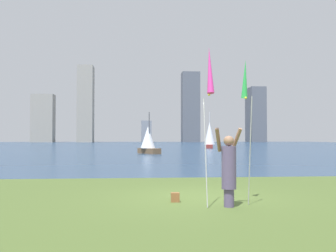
{
  "coord_description": "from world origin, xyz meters",
  "views": [
    {
      "loc": [
        -1.63,
        -10.18,
        1.65
      ],
      "look_at": [
        0.23,
        12.8,
        2.33
      ],
      "focal_mm": 40.07,
      "sensor_mm": 36.0,
      "label": 1
    }
  ],
  "objects": [
    {
      "name": "person",
      "position": [
        0.52,
        -1.45,
        0.92
      ],
      "size": [
        0.69,
        0.51,
        1.87
      ],
      "rotation": [
        0.0,
        0.0,
        0.2
      ],
      "color": "#594C72",
      "rests_on": "ground"
    },
    {
      "name": "kite_flag_right",
      "position": [
        1.06,
        -1.0,
        3.0
      ],
      "size": [
        0.16,
        0.72,
        3.59
      ],
      "color": "#B2B2B7",
      "rests_on": "ground"
    },
    {
      "name": "bag",
      "position": [
        -0.68,
        -0.69,
        0.12
      ],
      "size": [
        0.21,
        0.15,
        0.23
      ],
      "color": "brown",
      "rests_on": "ground"
    },
    {
      "name": "kite_flag_left",
      "position": [
        -0.02,
        -1.91,
        3.06
      ],
      "size": [
        0.16,
        0.99,
        3.69
      ],
      "color": "#B2B2B7",
      "rests_on": "ground"
    },
    {
      "name": "ground",
      "position": [
        0.0,
        50.95,
        -0.06
      ],
      "size": [
        120.0,
        138.0,
        0.12
      ],
      "color": "#475B28"
    },
    {
      "name": "sailboat_0",
      "position": [
        9.05,
        44.94,
        1.89
      ],
      "size": [
        1.88,
        3.29,
        5.43
      ],
      "color": "maroon",
      "rests_on": "ground"
    },
    {
      "name": "skyline_tower_3",
      "position": [
        15.32,
        109.43,
        11.25
      ],
      "size": [
        5.62,
        5.15,
        22.49
      ],
      "color": "#565B66",
      "rests_on": "ground"
    },
    {
      "name": "skyline_tower_2",
      "position": [
        1.04,
        107.1,
        3.33
      ],
      "size": [
        3.04,
        7.86,
        6.65
      ],
      "color": "gray",
      "rests_on": "ground"
    },
    {
      "name": "skyline_tower_4",
      "position": [
        36.92,
        109.67,
        8.91
      ],
      "size": [
        4.86,
        7.76,
        17.82
      ],
      "color": "#565B66",
      "rests_on": "ground"
    },
    {
      "name": "sailboat_5",
      "position": [
        -0.58,
        27.24,
        1.31
      ],
      "size": [
        2.31,
        3.01,
        4.12
      ],
      "color": "brown",
      "rests_on": "ground"
    },
    {
      "name": "skyline_tower_1",
      "position": [
        -18.13,
        110.01,
        12.12
      ],
      "size": [
        4.84,
        5.45,
        24.24
      ],
      "color": "gray",
      "rests_on": "ground"
    },
    {
      "name": "skyline_tower_0",
      "position": [
        -31.53,
        110.97,
        7.58
      ],
      "size": [
        6.8,
        4.54,
        15.16
      ],
      "color": "gray",
      "rests_on": "ground"
    }
  ]
}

